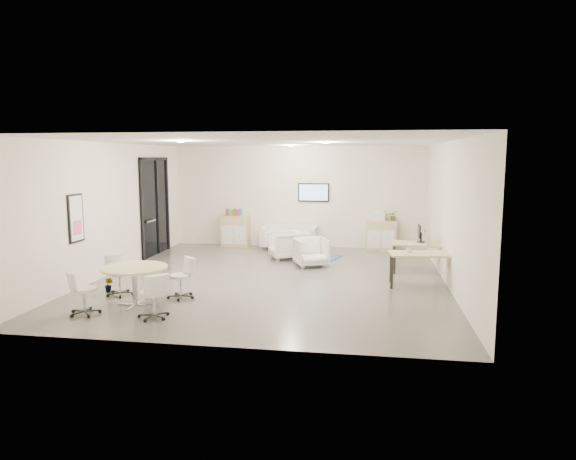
# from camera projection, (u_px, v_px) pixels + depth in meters

# --- Properties ---
(room_shell) EXTENTS (9.60, 10.60, 4.80)m
(room_shell) POSITION_uv_depth(u_px,v_px,m) (272.00, 211.00, 11.94)
(room_shell) COLOR #56534F
(room_shell) RESTS_ON ground
(glass_door) EXTENTS (0.09, 1.90, 2.85)m
(glass_door) POSITION_uv_depth(u_px,v_px,m) (155.00, 204.00, 15.01)
(glass_door) COLOR black
(glass_door) RESTS_ON room_shell
(artwork) EXTENTS (0.05, 0.54, 1.04)m
(artwork) POSITION_uv_depth(u_px,v_px,m) (76.00, 218.00, 10.99)
(artwork) COLOR black
(artwork) RESTS_ON room_shell
(wall_tv) EXTENTS (0.98, 0.06, 0.58)m
(wall_tv) POSITION_uv_depth(u_px,v_px,m) (313.00, 192.00, 16.20)
(wall_tv) COLOR black
(wall_tv) RESTS_ON room_shell
(ceiling_spots) EXTENTS (3.14, 4.14, 0.03)m
(ceiling_spots) POSITION_uv_depth(u_px,v_px,m) (270.00, 144.00, 12.56)
(ceiling_spots) COLOR #FFEAC6
(ceiling_spots) RESTS_ON room_shell
(sideboard_left) EXTENTS (0.88, 0.46, 0.99)m
(sideboard_left) POSITION_uv_depth(u_px,v_px,m) (235.00, 231.00, 16.55)
(sideboard_left) COLOR tan
(sideboard_left) RESTS_ON room_shell
(sideboard_right) EXTENTS (0.93, 0.45, 0.93)m
(sideboard_right) POSITION_uv_depth(u_px,v_px,m) (381.00, 235.00, 15.85)
(sideboard_right) COLOR tan
(sideboard_right) RESTS_ON room_shell
(books) EXTENTS (0.51, 0.14, 0.22)m
(books) POSITION_uv_depth(u_px,v_px,m) (234.00, 212.00, 16.48)
(books) COLOR red
(books) RESTS_ON sideboard_left
(printer) EXTENTS (0.46, 0.39, 0.32)m
(printer) POSITION_uv_depth(u_px,v_px,m) (377.00, 215.00, 15.79)
(printer) COLOR white
(printer) RESTS_ON sideboard_right
(loveseat) EXTENTS (1.72, 0.88, 0.64)m
(loveseat) POSITION_uv_depth(u_px,v_px,m) (289.00, 238.00, 16.12)
(loveseat) COLOR silver
(loveseat) RESTS_ON room_shell
(blue_rug) EXTENTS (1.65, 1.31, 0.01)m
(blue_rug) POSITION_uv_depth(u_px,v_px,m) (314.00, 257.00, 14.82)
(blue_rug) COLOR #2F4C90
(blue_rug) RESTS_ON room_shell
(armchair_left) EXTENTS (1.05, 1.08, 0.86)m
(armchair_left) POSITION_uv_depth(u_px,v_px,m) (286.00, 244.00, 14.49)
(armchair_left) COLOR silver
(armchair_left) RESTS_ON room_shell
(armchair_right) EXTENTS (1.03, 1.00, 0.83)m
(armchair_right) POSITION_uv_depth(u_px,v_px,m) (311.00, 251.00, 13.48)
(armchair_right) COLOR silver
(armchair_right) RESTS_ON room_shell
(desk_rear) EXTENTS (1.47, 0.84, 0.73)m
(desk_rear) POSITION_uv_depth(u_px,v_px,m) (421.00, 246.00, 12.72)
(desk_rear) COLOR tan
(desk_rear) RESTS_ON room_shell
(desk_front) EXTENTS (1.51, 0.87, 0.75)m
(desk_front) POSITION_uv_depth(u_px,v_px,m) (423.00, 256.00, 11.31)
(desk_front) COLOR tan
(desk_front) RESTS_ON room_shell
(monitor) EXTENTS (0.20, 0.50, 0.44)m
(monitor) POSITION_uv_depth(u_px,v_px,m) (419.00, 233.00, 12.83)
(monitor) COLOR black
(monitor) RESTS_ON desk_rear
(round_table) EXTENTS (1.26, 1.26, 0.77)m
(round_table) POSITION_uv_depth(u_px,v_px,m) (134.00, 271.00, 9.82)
(round_table) COLOR tan
(round_table) RESTS_ON room_shell
(meeting_chairs) EXTENTS (2.17, 2.17, 0.82)m
(meeting_chairs) POSITION_uv_depth(u_px,v_px,m) (135.00, 285.00, 9.86)
(meeting_chairs) COLOR white
(meeting_chairs) RESTS_ON room_shell
(plant_cabinet) EXTENTS (0.28, 0.31, 0.23)m
(plant_cabinet) POSITION_uv_depth(u_px,v_px,m) (393.00, 217.00, 15.70)
(plant_cabinet) COLOR #3F7F3F
(plant_cabinet) RESTS_ON sideboard_right
(plant_floor) EXTENTS (0.22, 0.35, 0.15)m
(plant_floor) POSITION_uv_depth(u_px,v_px,m) (109.00, 289.00, 10.89)
(plant_floor) COLOR #3F7F3F
(plant_floor) RESTS_ON room_shell
(cup) EXTENTS (0.15, 0.13, 0.13)m
(cup) POSITION_uv_depth(u_px,v_px,m) (409.00, 250.00, 11.32)
(cup) COLOR white
(cup) RESTS_ON desk_front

